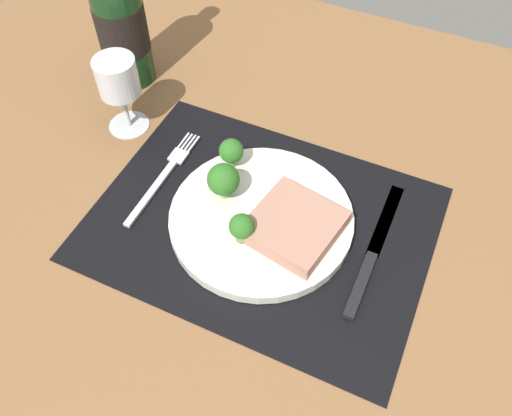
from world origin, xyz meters
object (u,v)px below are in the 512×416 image
(knife, at_px, (371,258))
(wine_bottle, at_px, (120,18))
(wine_glass, at_px, (118,82))
(plate, at_px, (261,218))
(fork, at_px, (164,176))
(steak, at_px, (294,226))

(knife, height_order, wine_bottle, wine_bottle)
(wine_glass, bearing_deg, knife, -10.95)
(knife, bearing_deg, plate, -176.48)
(fork, bearing_deg, wine_bottle, 131.54)
(fork, distance_m, wine_glass, 0.15)
(plate, bearing_deg, wine_glass, 162.08)
(plate, xyz_separation_m, wine_glass, (-0.27, 0.09, 0.08))
(plate, distance_m, knife, 0.16)
(plate, xyz_separation_m, knife, (0.15, 0.01, -0.00))
(steak, xyz_separation_m, wine_glass, (-0.32, 0.09, 0.06))
(plate, relative_size, wine_bottle, 0.84)
(fork, distance_m, knife, 0.32)
(plate, distance_m, wine_bottle, 0.40)
(fork, relative_size, wine_glass, 1.53)
(knife, bearing_deg, wine_glass, 170.61)
(fork, relative_size, wine_bottle, 0.64)
(fork, xyz_separation_m, wine_glass, (-0.11, 0.07, 0.08))
(fork, relative_size, knife, 0.83)
(fork, height_order, knife, knife)
(knife, bearing_deg, steak, -172.31)
(steak, distance_m, fork, 0.22)
(steak, distance_m, wine_glass, 0.34)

